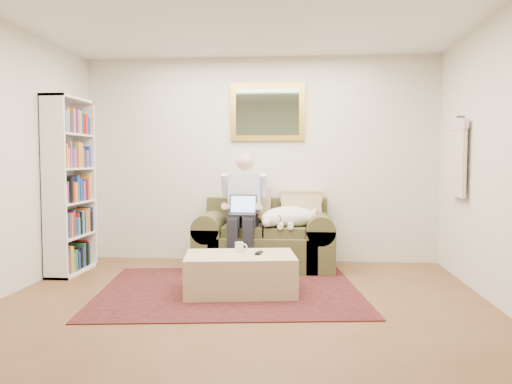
# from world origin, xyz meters

# --- Properties ---
(room_shell) EXTENTS (4.51, 5.00, 2.61)m
(room_shell) POSITION_xyz_m (0.00, 0.35, 1.30)
(room_shell) COLOR brown
(room_shell) RESTS_ON ground
(rug) EXTENTS (2.76, 2.32, 0.01)m
(rug) POSITION_xyz_m (-0.16, 0.96, 0.01)
(rug) COLOR black
(rug) RESTS_ON room_shell
(sofa) EXTENTS (1.64, 0.83, 0.98)m
(sofa) POSITION_xyz_m (0.11, 2.05, 0.28)
(sofa) COLOR brown
(sofa) RESTS_ON room_shell
(seated_man) EXTENTS (0.54, 0.77, 1.38)m
(seated_man) POSITION_xyz_m (-0.14, 1.90, 0.69)
(seated_man) COLOR #8CAAD8
(seated_man) RESTS_ON sofa
(laptop) EXTENTS (0.32, 0.25, 0.23)m
(laptop) POSITION_xyz_m (-0.14, 1.84, 0.72)
(laptop) COLOR black
(laptop) RESTS_ON seated_man
(sleeping_dog) EXTENTS (0.67, 0.42, 0.25)m
(sleeping_dog) POSITION_xyz_m (0.40, 1.97, 0.63)
(sleeping_dog) COLOR white
(sleeping_dog) RESTS_ON sofa
(ottoman) EXTENTS (1.13, 0.81, 0.38)m
(ottoman) POSITION_xyz_m (-0.05, 0.86, 0.19)
(ottoman) COLOR #C6B284
(ottoman) RESTS_ON room_shell
(coffee_mug) EXTENTS (0.08, 0.08, 0.10)m
(coffee_mug) POSITION_xyz_m (-0.07, 0.97, 0.43)
(coffee_mug) COLOR white
(coffee_mug) RESTS_ON ottoman
(tv_remote) EXTENTS (0.07, 0.16, 0.02)m
(tv_remote) POSITION_xyz_m (0.13, 0.90, 0.39)
(tv_remote) COLOR black
(tv_remote) RESTS_ON ottoman
(bookshelf) EXTENTS (0.28, 0.80, 2.00)m
(bookshelf) POSITION_xyz_m (-2.10, 1.60, 1.00)
(bookshelf) COLOR white
(bookshelf) RESTS_ON room_shell
(wall_mirror) EXTENTS (0.94, 0.04, 0.72)m
(wall_mirror) POSITION_xyz_m (0.11, 2.47, 1.90)
(wall_mirror) COLOR gold
(wall_mirror) RESTS_ON room_shell
(hanging_shirt) EXTENTS (0.06, 0.52, 0.90)m
(hanging_shirt) POSITION_xyz_m (2.19, 1.60, 1.35)
(hanging_shirt) COLOR beige
(hanging_shirt) RESTS_ON room_shell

